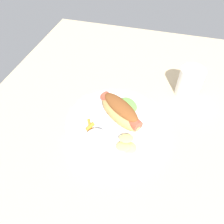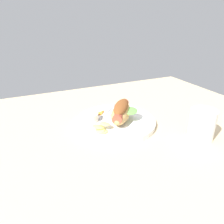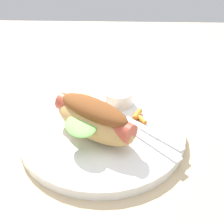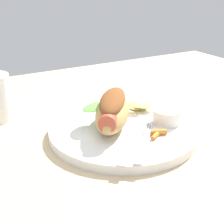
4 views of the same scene
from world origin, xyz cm
name	(u,v)px [view 1 (image 1 of 4)]	position (x,y,z in cm)	size (l,w,h in cm)	color
ground_plane	(123,135)	(0.00, 0.00, -0.90)	(120.00, 90.00, 1.80)	tan
plate	(115,124)	(1.97, 2.91, 0.80)	(27.09, 27.09, 1.60)	white
hot_dog	(121,111)	(3.60, 1.68, 4.88)	(13.67, 15.49, 6.27)	tan
sauce_ramekin	(97,140)	(-5.99, 5.46, 2.94)	(5.39, 5.39, 2.68)	white
fork	(90,115)	(2.37, 10.25, 1.80)	(10.77, 11.54, 0.40)	silver
knife	(93,110)	(4.55, 9.97, 1.78)	(13.39, 1.40, 0.36)	silver
chips_pile	(127,145)	(-5.11, -2.15, 2.51)	(6.35, 6.00, 2.23)	#DBC96E
carrot_garnish	(90,125)	(-1.30, 8.98, 2.05)	(3.89, 2.55, 0.99)	orange
drinking_cup	(190,82)	(21.10, -15.96, 4.63)	(7.36, 7.36, 9.25)	white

